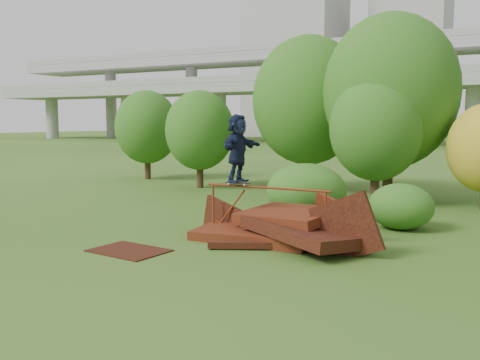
% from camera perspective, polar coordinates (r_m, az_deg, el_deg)
% --- Properties ---
extents(ground, '(240.00, 240.00, 0.00)m').
position_cam_1_polar(ground, '(12.88, -1.14, -8.15)').
color(ground, '#2D5116').
rests_on(ground, ground).
extents(scrap_pile, '(5.79, 3.22, 1.92)m').
position_cam_1_polar(scrap_pile, '(14.25, 4.54, -5.12)').
color(scrap_pile, '#3F180B').
rests_on(scrap_pile, ground).
extents(grind_rail, '(3.65, 0.13, 1.45)m').
position_cam_1_polar(grind_rail, '(14.52, 2.84, -1.95)').
color(grind_rail, maroon).
rests_on(grind_rail, ground).
extents(skateboard, '(0.69, 0.20, 0.07)m').
position_cam_1_polar(skateboard, '(14.86, -0.24, -0.29)').
color(skateboard, black).
rests_on(skateboard, grind_rail).
extents(skater, '(0.60, 1.76, 1.89)m').
position_cam_1_polar(skater, '(14.78, -0.24, 3.41)').
color(skater, '#141B36').
rests_on(skater, skateboard).
extents(flat_plate, '(1.96, 1.49, 0.03)m').
position_cam_1_polar(flat_plate, '(13.65, -11.77, -7.38)').
color(flat_plate, '#36150B').
rests_on(flat_plate, ground).
extents(tree_0, '(3.32, 3.32, 4.68)m').
position_cam_1_polar(tree_0, '(25.75, -4.32, 5.29)').
color(tree_0, black).
rests_on(tree_0, ground).
extents(tree_1, '(5.08, 5.08, 7.07)m').
position_cam_1_polar(tree_1, '(24.68, 7.31, 8.41)').
color(tree_1, black).
rests_on(tree_1, ground).
extents(tree_2, '(3.56, 3.56, 5.02)m').
position_cam_1_polar(tree_2, '(21.06, 14.34, 5.44)').
color(tree_2, black).
rests_on(tree_2, ground).
extents(tree_3, '(5.42, 5.42, 7.52)m').
position_cam_1_polar(tree_3, '(22.59, 15.73, 9.07)').
color(tree_3, black).
rests_on(tree_3, ground).
extents(tree_6, '(3.51, 3.51, 4.90)m').
position_cam_1_polar(tree_6, '(29.99, -9.90, 5.57)').
color(tree_6, black).
rests_on(tree_6, ground).
extents(shrub_left, '(2.65, 2.45, 1.84)m').
position_cam_1_polar(shrub_left, '(17.72, 7.07, -1.18)').
color(shrub_left, '#275215').
rests_on(shrub_left, ground).
extents(shrub_right, '(1.94, 1.78, 1.38)m').
position_cam_1_polar(shrub_right, '(16.61, 16.79, -2.71)').
color(shrub_right, '#275215').
rests_on(shrub_right, ground).
extents(freeway_overpass, '(160.00, 15.00, 13.70)m').
position_cam_1_polar(freeway_overpass, '(74.35, 24.13, 11.26)').
color(freeway_overpass, gray).
rests_on(freeway_overpass, ground).
extents(building_left, '(18.00, 16.00, 35.00)m').
position_cam_1_polar(building_left, '(115.57, 6.00, 13.39)').
color(building_left, '#9E9E99').
rests_on(building_left, ground).
extents(building_right, '(14.00, 14.00, 28.00)m').
position_cam_1_polar(building_right, '(115.49, 17.70, 11.39)').
color(building_right, '#9E9E99').
rests_on(building_right, ground).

